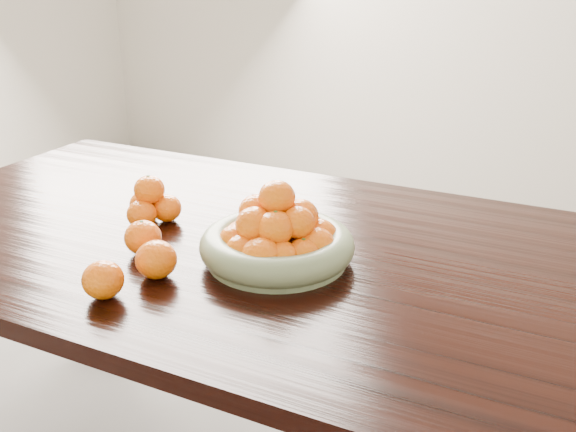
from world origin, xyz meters
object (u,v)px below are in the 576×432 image
at_px(fruit_bowl, 277,239).
at_px(loose_orange_0, 143,237).
at_px(orange_pyramid, 151,204).
at_px(dining_table, 273,278).

bearing_deg(fruit_bowl, loose_orange_0, -161.59).
bearing_deg(fruit_bowl, orange_pyramid, 170.65).
height_order(dining_table, loose_orange_0, loose_orange_0).
xyz_separation_m(fruit_bowl, loose_orange_0, (-0.28, -0.09, -0.01)).
relative_size(dining_table, orange_pyramid, 14.74).
height_order(dining_table, orange_pyramid, orange_pyramid).
bearing_deg(dining_table, loose_orange_0, -142.86).
relative_size(fruit_bowl, orange_pyramid, 2.38).
distance_m(fruit_bowl, loose_orange_0, 0.29).
xyz_separation_m(dining_table, loose_orange_0, (-0.22, -0.17, 0.13)).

